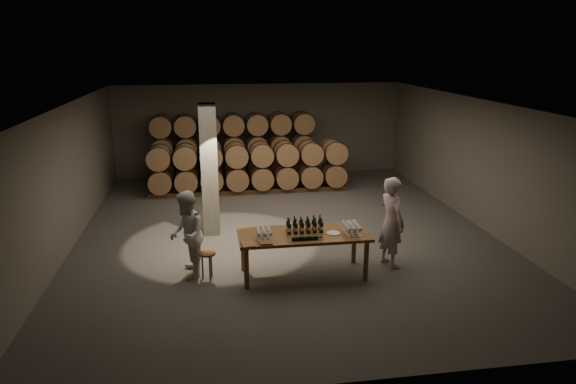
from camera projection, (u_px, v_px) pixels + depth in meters
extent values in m
plane|color=#575451|center=(285.00, 232.00, 12.82)|extent=(12.00, 12.00, 0.00)
plane|color=#605E59|center=(285.00, 103.00, 11.93)|extent=(12.00, 12.00, 0.00)
plane|color=slate|center=(260.00, 130.00, 18.07)|extent=(10.00, 0.00, 10.00)
plane|color=slate|center=(353.00, 277.00, 6.68)|extent=(10.00, 0.00, 10.00)
plane|color=slate|center=(67.00, 178.00, 11.64)|extent=(0.00, 12.00, 12.00)
plane|color=slate|center=(478.00, 163.00, 13.12)|extent=(0.00, 12.00, 12.00)
cube|color=slate|center=(209.00, 171.00, 12.30)|extent=(0.40, 0.40, 3.20)
cylinder|color=brown|center=(246.00, 268.00, 9.75)|extent=(0.10, 0.10, 0.84)
cylinder|color=brown|center=(366.00, 261.00, 10.10)|extent=(0.10, 0.10, 0.84)
cylinder|color=brown|center=(243.00, 251.00, 10.57)|extent=(0.10, 0.10, 0.84)
cylinder|color=brown|center=(354.00, 244.00, 10.92)|extent=(0.10, 0.10, 0.84)
cube|color=brown|center=(303.00, 235.00, 10.21)|extent=(2.60, 1.10, 0.06)
cube|color=brown|center=(235.00, 181.00, 17.31)|extent=(5.48, 0.10, 0.12)
cube|color=brown|center=(234.00, 177.00, 17.88)|extent=(5.48, 0.10, 0.12)
cylinder|color=#996B45|center=(164.00, 170.00, 17.14)|extent=(0.70, 0.95, 0.70)
cylinder|color=black|center=(164.00, 172.00, 16.89)|extent=(0.73, 0.04, 0.73)
cylinder|color=black|center=(165.00, 168.00, 17.38)|extent=(0.73, 0.04, 0.73)
cylinder|color=#996B45|center=(188.00, 169.00, 17.25)|extent=(0.70, 0.95, 0.70)
cylinder|color=black|center=(188.00, 171.00, 17.01)|extent=(0.73, 0.04, 0.73)
cylinder|color=black|center=(188.00, 167.00, 17.50)|extent=(0.73, 0.04, 0.73)
cylinder|color=#996B45|center=(211.00, 168.00, 17.37)|extent=(0.70, 0.95, 0.70)
cylinder|color=black|center=(211.00, 170.00, 17.12)|extent=(0.73, 0.04, 0.73)
cylinder|color=black|center=(211.00, 166.00, 17.62)|extent=(0.73, 0.04, 0.73)
cylinder|color=#996B45|center=(234.00, 167.00, 17.48)|extent=(0.70, 0.95, 0.70)
cylinder|color=black|center=(235.00, 169.00, 17.24)|extent=(0.73, 0.04, 0.73)
cylinder|color=black|center=(234.00, 166.00, 17.73)|extent=(0.73, 0.04, 0.73)
cylinder|color=#996B45|center=(257.00, 167.00, 17.60)|extent=(0.70, 0.95, 0.70)
cylinder|color=black|center=(258.00, 168.00, 17.35)|extent=(0.73, 0.04, 0.73)
cylinder|color=black|center=(256.00, 165.00, 17.85)|extent=(0.73, 0.04, 0.73)
cylinder|color=#996B45|center=(280.00, 166.00, 17.72)|extent=(0.70, 0.95, 0.70)
cylinder|color=black|center=(281.00, 167.00, 17.47)|extent=(0.73, 0.04, 0.73)
cylinder|color=black|center=(279.00, 164.00, 17.96)|extent=(0.73, 0.04, 0.73)
cylinder|color=#996B45|center=(302.00, 165.00, 17.83)|extent=(0.70, 0.95, 0.70)
cylinder|color=black|center=(303.00, 167.00, 17.58)|extent=(0.73, 0.04, 0.73)
cylinder|color=black|center=(301.00, 163.00, 18.08)|extent=(0.73, 0.04, 0.73)
cylinder|color=#996B45|center=(163.00, 148.00, 16.93)|extent=(0.70, 0.95, 0.70)
cylinder|color=black|center=(162.00, 150.00, 16.68)|extent=(0.73, 0.04, 0.73)
cylinder|color=black|center=(163.00, 147.00, 17.18)|extent=(0.73, 0.04, 0.73)
cylinder|color=#996B45|center=(187.00, 147.00, 17.05)|extent=(0.70, 0.95, 0.70)
cylinder|color=black|center=(186.00, 149.00, 16.80)|extent=(0.73, 0.04, 0.73)
cylinder|color=black|center=(187.00, 146.00, 17.29)|extent=(0.73, 0.04, 0.73)
cylinder|color=#996B45|center=(210.00, 147.00, 17.16)|extent=(0.70, 0.95, 0.70)
cylinder|color=black|center=(211.00, 148.00, 16.92)|extent=(0.73, 0.04, 0.73)
cylinder|color=black|center=(210.00, 145.00, 17.41)|extent=(0.73, 0.04, 0.73)
cylinder|color=#996B45|center=(234.00, 146.00, 17.28)|extent=(0.70, 0.95, 0.70)
cylinder|color=black|center=(234.00, 147.00, 17.03)|extent=(0.73, 0.04, 0.73)
cylinder|color=black|center=(233.00, 145.00, 17.52)|extent=(0.73, 0.04, 0.73)
cylinder|color=#996B45|center=(257.00, 145.00, 17.39)|extent=(0.70, 0.95, 0.70)
cylinder|color=black|center=(258.00, 147.00, 17.15)|extent=(0.73, 0.04, 0.73)
cylinder|color=black|center=(256.00, 144.00, 17.64)|extent=(0.73, 0.04, 0.73)
cylinder|color=#996B45|center=(280.00, 145.00, 17.51)|extent=(0.70, 0.95, 0.70)
cylinder|color=black|center=(281.00, 146.00, 17.26)|extent=(0.73, 0.04, 0.73)
cylinder|color=black|center=(279.00, 143.00, 17.76)|extent=(0.73, 0.04, 0.73)
cylinder|color=#996B45|center=(302.00, 144.00, 17.62)|extent=(0.70, 0.95, 0.70)
cylinder|color=black|center=(303.00, 145.00, 17.38)|extent=(0.73, 0.04, 0.73)
cylinder|color=black|center=(301.00, 143.00, 17.87)|extent=(0.73, 0.04, 0.73)
cylinder|color=#996B45|center=(161.00, 126.00, 16.72)|extent=(0.70, 0.95, 0.70)
cylinder|color=black|center=(161.00, 127.00, 16.48)|extent=(0.73, 0.04, 0.73)
cylinder|color=black|center=(162.00, 125.00, 16.97)|extent=(0.73, 0.04, 0.73)
cylinder|color=#996B45|center=(186.00, 125.00, 16.84)|extent=(0.70, 0.95, 0.70)
cylinder|color=black|center=(185.00, 126.00, 16.59)|extent=(0.73, 0.04, 0.73)
cylinder|color=black|center=(186.00, 124.00, 17.09)|extent=(0.73, 0.04, 0.73)
cylinder|color=#996B45|center=(209.00, 125.00, 16.96)|extent=(0.70, 0.95, 0.70)
cylinder|color=black|center=(210.00, 126.00, 16.71)|extent=(0.73, 0.04, 0.73)
cylinder|color=black|center=(209.00, 123.00, 17.20)|extent=(0.73, 0.04, 0.73)
cylinder|color=#996B45|center=(233.00, 124.00, 17.07)|extent=(0.70, 0.95, 0.70)
cylinder|color=black|center=(234.00, 125.00, 16.82)|extent=(0.73, 0.04, 0.73)
cylinder|color=black|center=(233.00, 123.00, 17.32)|extent=(0.73, 0.04, 0.73)
cylinder|color=#996B45|center=(256.00, 124.00, 17.19)|extent=(0.70, 0.95, 0.70)
cylinder|color=black|center=(257.00, 125.00, 16.94)|extent=(0.73, 0.04, 0.73)
cylinder|color=black|center=(256.00, 122.00, 17.43)|extent=(0.73, 0.04, 0.73)
cylinder|color=#996B45|center=(279.00, 123.00, 17.30)|extent=(0.70, 0.95, 0.70)
cylinder|color=black|center=(281.00, 124.00, 17.06)|extent=(0.73, 0.04, 0.73)
cylinder|color=black|center=(278.00, 122.00, 17.55)|extent=(0.73, 0.04, 0.73)
cylinder|color=#996B45|center=(302.00, 123.00, 17.42)|extent=(0.70, 0.95, 0.70)
cylinder|color=black|center=(304.00, 124.00, 17.17)|extent=(0.73, 0.04, 0.73)
cylinder|color=black|center=(301.00, 121.00, 17.67)|extent=(0.73, 0.04, 0.73)
cube|color=brown|center=(250.00, 192.00, 16.04)|extent=(6.26, 0.10, 0.12)
cube|color=brown|center=(249.00, 187.00, 16.61)|extent=(6.26, 0.10, 0.12)
cylinder|color=#996B45|center=(161.00, 180.00, 15.81)|extent=(0.70, 0.95, 0.70)
cylinder|color=black|center=(160.00, 183.00, 15.56)|extent=(0.73, 0.04, 0.73)
cylinder|color=black|center=(162.00, 178.00, 16.06)|extent=(0.73, 0.04, 0.73)
cylinder|color=#996B45|center=(187.00, 179.00, 15.92)|extent=(0.70, 0.95, 0.70)
cylinder|color=black|center=(186.00, 182.00, 15.68)|extent=(0.73, 0.04, 0.73)
cylinder|color=black|center=(187.00, 177.00, 16.17)|extent=(0.73, 0.04, 0.73)
cylinder|color=#996B45|center=(212.00, 178.00, 16.04)|extent=(0.70, 0.95, 0.70)
cylinder|color=black|center=(212.00, 181.00, 15.79)|extent=(0.73, 0.04, 0.73)
cylinder|color=black|center=(212.00, 176.00, 16.29)|extent=(0.73, 0.04, 0.73)
cylinder|color=#996B45|center=(237.00, 178.00, 16.16)|extent=(0.70, 0.95, 0.70)
cylinder|color=black|center=(237.00, 180.00, 15.91)|extent=(0.73, 0.04, 0.73)
cylinder|color=black|center=(236.00, 176.00, 16.40)|extent=(0.73, 0.04, 0.73)
cylinder|color=#996B45|center=(261.00, 177.00, 16.27)|extent=(0.70, 0.95, 0.70)
cylinder|color=black|center=(262.00, 179.00, 16.02)|extent=(0.73, 0.04, 0.73)
cylinder|color=black|center=(261.00, 175.00, 16.52)|extent=(0.73, 0.04, 0.73)
cylinder|color=#996B45|center=(286.00, 176.00, 16.39)|extent=(0.70, 0.95, 0.70)
cylinder|color=black|center=(287.00, 178.00, 16.14)|extent=(0.73, 0.04, 0.73)
cylinder|color=black|center=(285.00, 174.00, 16.63)|extent=(0.73, 0.04, 0.73)
cylinder|color=#996B45|center=(310.00, 175.00, 16.50)|extent=(0.70, 0.95, 0.70)
cylinder|color=black|center=(311.00, 177.00, 16.26)|extent=(0.73, 0.04, 0.73)
cylinder|color=black|center=(308.00, 173.00, 16.75)|extent=(0.73, 0.04, 0.73)
cylinder|color=#996B45|center=(333.00, 174.00, 16.62)|extent=(0.70, 0.95, 0.70)
cylinder|color=black|center=(335.00, 176.00, 16.37)|extent=(0.73, 0.04, 0.73)
cylinder|color=black|center=(331.00, 172.00, 16.86)|extent=(0.73, 0.04, 0.73)
cylinder|color=#996B45|center=(159.00, 157.00, 15.60)|extent=(0.70, 0.95, 0.70)
cylinder|color=black|center=(158.00, 159.00, 15.36)|extent=(0.73, 0.04, 0.73)
cylinder|color=black|center=(160.00, 155.00, 15.85)|extent=(0.73, 0.04, 0.73)
cylinder|color=#996B45|center=(185.00, 156.00, 15.72)|extent=(0.70, 0.95, 0.70)
cylinder|color=black|center=(185.00, 158.00, 15.47)|extent=(0.73, 0.04, 0.73)
cylinder|color=black|center=(186.00, 154.00, 15.96)|extent=(0.73, 0.04, 0.73)
cylinder|color=#996B45|center=(211.00, 155.00, 15.83)|extent=(0.70, 0.95, 0.70)
cylinder|color=black|center=(211.00, 157.00, 15.59)|extent=(0.73, 0.04, 0.73)
cylinder|color=black|center=(211.00, 154.00, 16.08)|extent=(0.73, 0.04, 0.73)
cylinder|color=#996B45|center=(236.00, 155.00, 15.95)|extent=(0.70, 0.95, 0.70)
cylinder|color=black|center=(237.00, 156.00, 15.70)|extent=(0.73, 0.04, 0.73)
cylinder|color=black|center=(236.00, 153.00, 16.20)|extent=(0.73, 0.04, 0.73)
cylinder|color=#996B45|center=(261.00, 154.00, 16.07)|extent=(0.70, 0.95, 0.70)
cylinder|color=black|center=(262.00, 155.00, 15.82)|extent=(0.73, 0.04, 0.73)
cylinder|color=black|center=(260.00, 152.00, 16.31)|extent=(0.73, 0.04, 0.73)
cylinder|color=#996B45|center=(286.00, 153.00, 16.18)|extent=(0.70, 0.95, 0.70)
cylinder|color=black|center=(287.00, 155.00, 15.93)|extent=(0.73, 0.04, 0.73)
cylinder|color=black|center=(285.00, 151.00, 16.43)|extent=(0.73, 0.04, 0.73)
cylinder|color=#996B45|center=(310.00, 152.00, 16.30)|extent=(0.70, 0.95, 0.70)
cylinder|color=black|center=(312.00, 154.00, 16.05)|extent=(0.73, 0.04, 0.73)
cylinder|color=black|center=(308.00, 151.00, 16.54)|extent=(0.73, 0.04, 0.73)
cylinder|color=#996B45|center=(334.00, 151.00, 16.41)|extent=(0.70, 0.95, 0.70)
cylinder|color=black|center=(336.00, 153.00, 16.17)|extent=(0.73, 0.04, 0.73)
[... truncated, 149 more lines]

